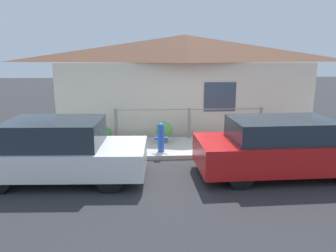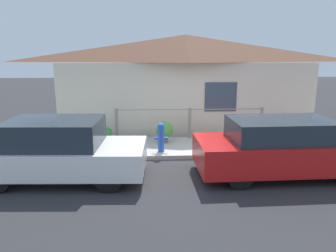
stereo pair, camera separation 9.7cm
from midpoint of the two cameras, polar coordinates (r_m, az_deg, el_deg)
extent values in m
plane|color=#2D2D30|center=(9.20, 4.76, -5.83)|extent=(60.00, 60.00, 0.00)
cube|color=#B2AFA8|center=(10.14, 3.98, -3.68)|extent=(24.00, 2.03, 0.12)
cube|color=beige|center=(11.33, 3.12, 4.45)|extent=(8.95, 0.12, 2.58)
cube|color=#384756|center=(11.43, 8.77, 5.04)|extent=(1.10, 0.04, 1.00)
pyramid|color=brown|center=(12.25, 2.67, 13.38)|extent=(9.35, 2.20, 0.96)
cylinder|color=gray|center=(10.82, -9.28, 0.35)|extent=(0.10, 0.10, 1.02)
cylinder|color=gray|center=(10.83, 3.45, 0.51)|extent=(0.10, 0.10, 1.02)
cylinder|color=gray|center=(11.36, 15.56, 0.64)|extent=(0.10, 0.10, 1.02)
cylinder|color=gray|center=(10.74, 3.49, 2.91)|extent=(4.80, 0.03, 0.03)
cube|color=white|center=(8.03, -18.11, -5.30)|extent=(3.88, 1.87, 0.60)
cube|color=#232D38|center=(7.91, -19.46, -1.15)|extent=(2.16, 1.59, 0.60)
cylinder|color=black|center=(8.53, -8.91, -5.32)|extent=(0.61, 0.22, 0.60)
cylinder|color=black|center=(7.15, -10.50, -9.00)|extent=(0.61, 0.22, 0.60)
cylinder|color=black|center=(9.16, -23.79, -5.02)|extent=(0.61, 0.22, 0.60)
cube|color=red|center=(8.39, 19.56, -4.41)|extent=(4.34, 1.83, 0.68)
cube|color=#232D38|center=(8.18, 18.77, -0.53)|extent=(2.40, 1.57, 0.49)
cylinder|color=black|center=(9.69, 24.85, -4.27)|extent=(0.58, 0.22, 0.57)
cylinder|color=black|center=(8.69, 9.40, -5.11)|extent=(0.58, 0.22, 0.57)
cylinder|color=black|center=(7.37, 12.22, -8.55)|extent=(0.58, 0.22, 0.57)
cylinder|color=blue|center=(9.37, -1.53, -2.38)|extent=(0.18, 0.18, 0.71)
sphere|color=blue|center=(9.28, -1.54, -0.02)|extent=(0.19, 0.19, 0.19)
cylinder|color=blue|center=(9.36, -2.33, -2.18)|extent=(0.16, 0.08, 0.08)
cylinder|color=blue|center=(9.37, -0.73, -2.15)|extent=(0.16, 0.08, 0.08)
cylinder|color=slate|center=(10.37, -0.93, -2.34)|extent=(0.22, 0.22, 0.20)
sphere|color=#4C8E3D|center=(10.30, -0.94, -0.71)|extent=(0.54, 0.54, 0.54)
cylinder|color=#9E5638|center=(10.58, -10.87, -2.32)|extent=(0.30, 0.30, 0.18)
sphere|color=#387F38|center=(10.53, -10.92, -1.16)|extent=(0.34, 0.34, 0.34)
camera|label=1|loc=(0.05, -90.30, -0.07)|focal=35.00mm
camera|label=2|loc=(0.05, 89.70, 0.07)|focal=35.00mm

